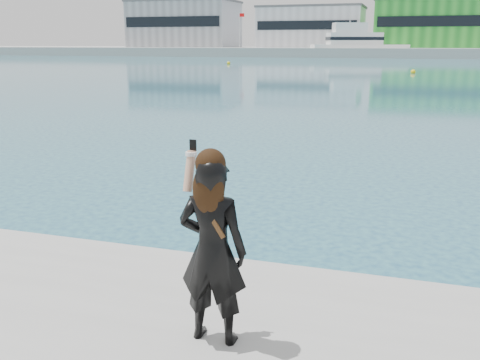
# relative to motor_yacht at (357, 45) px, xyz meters

# --- Properties ---
(far_quay) EXTENTS (320.00, 40.00, 2.00)m
(far_quay) POSITION_rel_motor_yacht_xyz_m (10.04, 13.77, -1.67)
(far_quay) COLOR #9E9E99
(far_quay) RESTS_ON ground
(warehouse_grey_left) EXTENTS (26.52, 16.36, 11.50)m
(warehouse_grey_left) POSITION_rel_motor_yacht_xyz_m (-44.96, 11.75, 5.09)
(warehouse_grey_left) COLOR gray
(warehouse_grey_left) RESTS_ON far_quay
(warehouse_white) EXTENTS (24.48, 15.35, 9.50)m
(warehouse_white) POSITION_rel_motor_yacht_xyz_m (-11.96, 11.75, 4.09)
(warehouse_white) COLOR silver
(warehouse_white) RESTS_ON far_quay
(warehouse_green) EXTENTS (30.60, 16.36, 10.50)m
(warehouse_green) POSITION_rel_motor_yacht_xyz_m (18.04, 11.75, 4.59)
(warehouse_green) COLOR green
(warehouse_green) RESTS_ON far_quay
(flagpole_left) EXTENTS (1.28, 0.16, 8.00)m
(flagpole_left) POSITION_rel_motor_yacht_xyz_m (-27.86, 4.77, 3.87)
(flagpole_left) COLOR silver
(flagpole_left) RESTS_ON far_quay
(motor_yacht) EXTENTS (21.00, 12.55, 9.49)m
(motor_yacht) POSITION_rel_motor_yacht_xyz_m (0.00, 0.00, 0.00)
(motor_yacht) COLOR white
(motor_yacht) RESTS_ON ground
(buoy_near) EXTENTS (0.50, 0.50, 0.50)m
(buoy_near) POSITION_rel_motor_yacht_xyz_m (11.91, -60.98, -2.67)
(buoy_near) COLOR yellow
(buoy_near) RESTS_ON ground
(buoy_far) EXTENTS (0.50, 0.50, 0.50)m
(buoy_far) POSITION_rel_motor_yacht_xyz_m (-14.40, -43.33, -2.67)
(buoy_far) COLOR yellow
(buoy_far) RESTS_ON ground
(woman) EXTENTS (0.55, 0.37, 1.58)m
(woman) POSITION_rel_motor_yacht_xyz_m (10.41, -116.86, -1.07)
(woman) COLOR black
(woman) RESTS_ON near_quay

